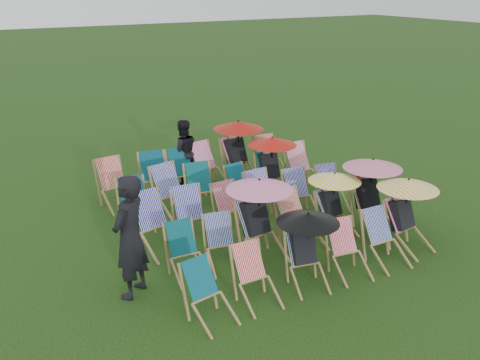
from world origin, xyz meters
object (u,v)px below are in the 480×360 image
person_left (130,237)px  person_rear (183,152)px  deckchair_5 (408,214)px  deckchair_0 (209,294)px  deckchair_29 (272,157)px

person_left → person_rear: bearing=-163.8°
deckchair_5 → person_left: size_ratio=0.66×
deckchair_0 → person_rear: person_rear is taller
deckchair_5 → person_left: (-4.79, 0.98, 0.30)m
deckchair_0 → deckchair_5: bearing=-6.6°
deckchair_5 → person_left: bearing=159.6°
deckchair_5 → deckchair_0: bearing=174.2°
deckchair_5 → person_rear: size_ratio=0.82×
deckchair_5 → deckchair_29: 4.39m
deckchair_0 → deckchair_5: 4.08m
deckchair_0 → deckchair_29: (4.03, 4.60, 0.06)m
deckchair_0 → person_rear: (1.93, 5.20, 0.36)m
deckchair_0 → person_rear: size_ratio=0.55×
person_rear → person_left: bearing=66.6°
deckchair_0 → person_left: (-0.71, 1.19, 0.56)m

